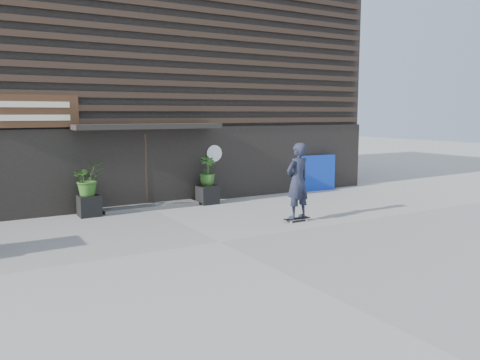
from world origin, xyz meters
TOP-DOWN VIEW (x-y plane):
  - ground at (0.00, 0.00)m, footprint 80.00×80.00m
  - entrance_step at (0.00, 4.60)m, footprint 3.00×0.80m
  - planter_pot_left at (-1.90, 4.40)m, footprint 0.60×0.60m
  - bamboo_left at (-1.90, 4.40)m, footprint 0.86×0.75m
  - planter_pot_right at (1.90, 4.40)m, footprint 0.60×0.60m
  - bamboo_right at (1.90, 4.40)m, footprint 0.54×0.54m
  - blue_tarp at (6.77, 4.70)m, footprint 1.45×0.28m
  - building at (-0.00, 9.96)m, footprint 18.00×11.00m
  - skateboarder at (2.82, 0.79)m, footprint 0.82×0.61m

SIDE VIEW (x-z plane):
  - ground at x=0.00m, z-range 0.00..0.00m
  - entrance_step at x=0.00m, z-range 0.00..0.12m
  - planter_pot_left at x=-1.90m, z-range 0.00..0.60m
  - planter_pot_right at x=1.90m, z-range 0.00..0.60m
  - blue_tarp at x=6.77m, z-range 0.00..1.36m
  - bamboo_left at x=-1.90m, z-range 0.60..1.56m
  - bamboo_right at x=1.90m, z-range 0.60..1.56m
  - skateboarder at x=2.82m, z-range 0.04..2.20m
  - building at x=0.00m, z-range -0.01..7.99m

